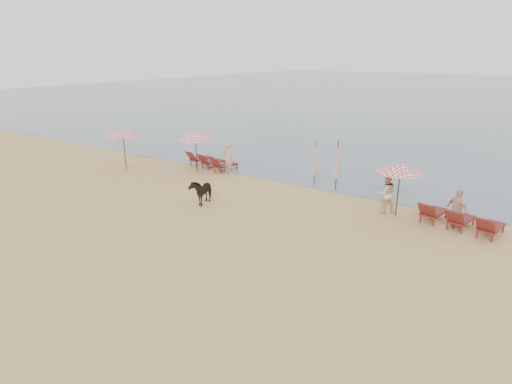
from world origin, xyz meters
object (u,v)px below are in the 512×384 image
lounger_cluster_left (210,161)px  beachgoer_right_a (386,193)px  umbrella_open_right (401,168)px  umbrella_closed_right (315,159)px  beachgoer_left (228,158)px  cow (201,191)px  lounger_cluster_right (459,219)px  umbrella_open_left_a (123,132)px  umbrella_closed_left (337,160)px  umbrella_open_left_b (195,134)px  beachgoer_right_b (457,210)px

lounger_cluster_left → beachgoer_right_a: (11.54, -1.49, 0.45)m
lounger_cluster_left → umbrella_open_right: (12.11, -1.64, 1.74)m
umbrella_closed_right → beachgoer_left: (-5.39, -0.67, -0.55)m
umbrella_closed_right → cow: umbrella_closed_right is taller
lounger_cluster_right → beachgoer_right_a: bearing=-172.5°
umbrella_open_left_a → umbrella_closed_left: 13.01m
lounger_cluster_right → beachgoer_left: (-13.08, 1.49, 0.48)m
umbrella_open_left_a → umbrella_closed_left: size_ratio=0.99×
lounger_cluster_left → beachgoer_left: (1.61, -0.20, 0.47)m
umbrella_open_left_b → umbrella_closed_right: bearing=30.1°
lounger_cluster_right → umbrella_open_left_a: bearing=-164.6°
umbrella_open_left_a → beachgoer_right_b: bearing=-20.3°
lounger_cluster_right → umbrella_closed_right: bearing=175.4°
cow → beachgoer_left: (-2.27, 5.03, 0.31)m
beachgoer_right_b → lounger_cluster_left: bearing=26.8°
umbrella_closed_left → cow: (-4.42, -5.63, -0.98)m
umbrella_open_left_b → cow: umbrella_open_left_b is taller
lounger_cluster_right → umbrella_closed_right: size_ratio=1.34×
lounger_cluster_right → umbrella_open_left_a: 19.04m
umbrella_closed_left → cow: 7.23m
umbrella_closed_right → cow: size_ratio=1.63×
umbrella_closed_right → cow: 6.55m
lounger_cluster_right → beachgoer_right_a: (-3.15, 0.20, 0.46)m
lounger_cluster_left → beachgoer_left: size_ratio=1.76×
beachgoer_left → beachgoer_right_a: 10.01m
umbrella_open_right → beachgoer_left: umbrella_open_right is taller
umbrella_open_left_a → beachgoer_right_a: bearing=-18.4°
umbrella_closed_left → umbrella_closed_right: 1.31m
umbrella_closed_right → beachgoer_right_a: 4.98m
lounger_cluster_right → umbrella_open_left_b: (-14.82, 0.59, 1.86)m
umbrella_closed_right → cow: (-3.12, -5.70, -0.86)m
umbrella_open_left_a → umbrella_closed_right: umbrella_open_left_a is taller
umbrella_closed_right → umbrella_open_left_b: bearing=-167.6°
lounger_cluster_left → umbrella_open_left_a: size_ratio=1.27×
lounger_cluster_right → cow: size_ratio=2.19×
beachgoer_right_a → beachgoer_right_b: beachgoer_right_a is taller
umbrella_open_left_b → umbrella_closed_right: (7.13, 1.56, -0.82)m
umbrella_open_left_a → umbrella_closed_left: umbrella_closed_left is taller
umbrella_open_left_a → umbrella_open_left_b: size_ratio=0.97×
lounger_cluster_right → umbrella_open_left_a: size_ratio=1.25×
lounger_cluster_left → umbrella_closed_left: 8.39m
beachgoer_left → umbrella_open_left_a: bearing=31.4°
beachgoer_left → beachgoer_right_a: size_ratio=1.02×
beachgoer_left → beachgoer_right_a: (9.93, -1.29, -0.02)m
umbrella_closed_left → beachgoer_left: bearing=-174.9°
umbrella_open_left_a → umbrella_open_right: 16.38m
cow → beachgoer_right_a: 8.53m
umbrella_open_right → cow: bearing=-150.3°
umbrella_open_left_b → cow: bearing=-28.1°
lounger_cluster_left → umbrella_open_left_b: umbrella_open_left_b is taller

